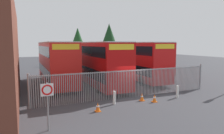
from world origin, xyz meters
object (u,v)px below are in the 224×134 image
at_px(bollard_center_front, 177,92).
at_px(traffic_cone_by_gate, 155,98).
at_px(double_decker_bus_behind_fence_left, 98,62).
at_px(bollard_near_left, 114,98).
at_px(double_decker_bus_far_back, 143,56).
at_px(double_decker_bus_near_gate, 135,59).
at_px(speed_limit_sign_post, 47,95).
at_px(traffic_cone_mid_forecourt, 98,107).
at_px(double_decker_bus_behind_fence_right, 56,61).
at_px(traffic_cone_near_kerb, 142,97).

height_order(bollard_center_front, traffic_cone_by_gate, bollard_center_front).
height_order(double_decker_bus_behind_fence_left, bollard_near_left, double_decker_bus_behind_fence_left).
bearing_deg(traffic_cone_by_gate, bollard_near_left, 167.10).
relative_size(double_decker_bus_far_back, bollard_near_left, 11.38).
xyz_separation_m(double_decker_bus_near_gate, double_decker_bus_far_back, (3.91, 4.42, 0.00)).
height_order(bollard_near_left, speed_limit_sign_post, speed_limit_sign_post).
bearing_deg(traffic_cone_mid_forecourt, double_decker_bus_near_gate, 48.74).
bearing_deg(double_decker_bus_far_back, double_decker_bus_behind_fence_right, -164.39).
height_order(double_decker_bus_behind_fence_right, double_decker_bus_far_back, same).
distance_m(double_decker_bus_behind_fence_right, traffic_cone_near_kerb, 10.33).
bearing_deg(double_decker_bus_near_gate, traffic_cone_by_gate, -111.40).
height_order(double_decker_bus_near_gate, traffic_cone_by_gate, double_decker_bus_near_gate).
bearing_deg(double_decker_bus_near_gate, bollard_near_left, -128.32).
relative_size(double_decker_bus_behind_fence_left, traffic_cone_by_gate, 18.32).
distance_m(traffic_cone_mid_forecourt, speed_limit_sign_post, 3.94).
distance_m(double_decker_bus_far_back, traffic_cone_by_gate, 15.16).
bearing_deg(traffic_cone_by_gate, traffic_cone_mid_forecourt, -175.65).
bearing_deg(double_decker_bus_near_gate, traffic_cone_mid_forecourt, -131.26).
relative_size(bollard_near_left, speed_limit_sign_post, 0.40).
bearing_deg(double_decker_bus_behind_fence_left, bollard_near_left, -100.31).
bearing_deg(speed_limit_sign_post, double_decker_bus_far_back, 45.38).
height_order(double_decker_bus_near_gate, traffic_cone_near_kerb, double_decker_bus_near_gate).
distance_m(double_decker_bus_far_back, traffic_cone_near_kerb, 14.94).
height_order(double_decker_bus_behind_fence_left, speed_limit_sign_post, double_decker_bus_behind_fence_left).
relative_size(double_decker_bus_near_gate, double_decker_bus_far_back, 1.00).
height_order(double_decker_bus_near_gate, double_decker_bus_behind_fence_right, same).
distance_m(bollard_near_left, traffic_cone_by_gate, 3.01).
bearing_deg(traffic_cone_near_kerb, double_decker_bus_behind_fence_right, 118.74).
xyz_separation_m(traffic_cone_mid_forecourt, speed_limit_sign_post, (-3.19, -1.77, 1.49)).
bearing_deg(traffic_cone_mid_forecourt, double_decker_bus_behind_fence_right, 95.83).
distance_m(double_decker_bus_far_back, bollard_center_front, 13.82).
relative_size(double_decker_bus_behind_fence_left, traffic_cone_mid_forecourt, 18.32).
xyz_separation_m(bollard_center_front, traffic_cone_mid_forecourt, (-6.92, -0.68, -0.19)).
bearing_deg(bollard_near_left, traffic_cone_mid_forecourt, -147.44).
bearing_deg(bollard_near_left, double_decker_bus_far_back, 50.52).
bearing_deg(double_decker_bus_behind_fence_left, traffic_cone_near_kerb, -81.13).
distance_m(double_decker_bus_behind_fence_left, traffic_cone_mid_forecourt, 8.48).
distance_m(double_decker_bus_behind_fence_left, double_decker_bus_far_back, 10.69).
height_order(double_decker_bus_near_gate, double_decker_bus_far_back, same).
relative_size(double_decker_bus_behind_fence_right, bollard_near_left, 11.38).
bearing_deg(traffic_cone_mid_forecourt, speed_limit_sign_post, -150.93).
height_order(traffic_cone_by_gate, traffic_cone_mid_forecourt, same).
xyz_separation_m(double_decker_bus_far_back, traffic_cone_by_gate, (-7.31, -13.10, -2.13)).
height_order(bollard_center_front, traffic_cone_mid_forecourt, bollard_center_front).
height_order(bollard_near_left, bollard_center_front, same).
height_order(double_decker_bus_far_back, traffic_cone_near_kerb, double_decker_bus_far_back).
bearing_deg(speed_limit_sign_post, bollard_near_left, 30.26).
xyz_separation_m(bollard_center_front, speed_limit_sign_post, (-10.11, -2.45, 1.30)).
xyz_separation_m(double_decker_bus_near_gate, speed_limit_sign_post, (-11.11, -10.80, -0.65)).
bearing_deg(traffic_cone_mid_forecourt, traffic_cone_near_kerb, 14.54).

